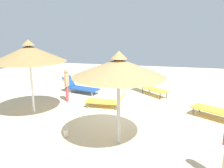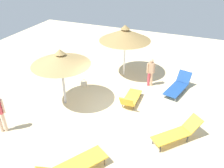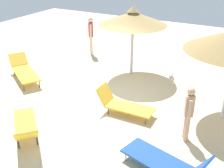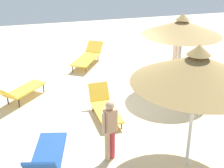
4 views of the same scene
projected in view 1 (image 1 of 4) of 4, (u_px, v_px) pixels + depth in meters
name	position (u px, v px, depth m)	size (l,w,h in m)	color
ground	(123.00, 113.00, 9.00)	(24.00, 24.00, 0.10)	beige
parasol_umbrella_front	(119.00, 68.00, 6.03)	(2.61, 2.61, 2.73)	#B2B2B7
parasol_umbrella_near_left	(29.00, 53.00, 8.35)	(2.81, 2.81, 2.93)	white
lounge_chair_back	(150.00, 87.00, 11.38)	(1.77, 1.86, 0.84)	gold
lounge_chair_near_right	(108.00, 100.00, 9.48)	(0.66, 1.77, 0.79)	gold
lounge_chair_far_left	(224.00, 111.00, 8.04)	(1.78, 2.28, 0.75)	gold
lounge_chair_center	(80.00, 87.00, 11.71)	(1.16, 2.11, 0.82)	#1E478C
person_standing_far_right	(67.00, 83.00, 10.18)	(0.42, 0.29, 1.55)	#D83F4C
handbag	(66.00, 131.00, 7.00)	(0.36, 0.28, 0.41)	beige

